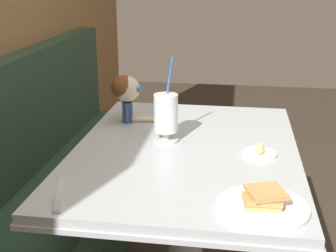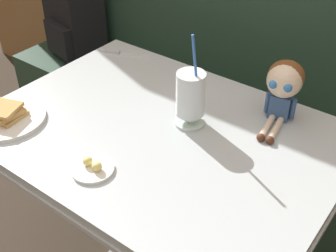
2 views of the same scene
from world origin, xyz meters
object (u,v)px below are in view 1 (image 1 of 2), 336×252
(milkshake_glass, at_px, (166,115))
(toast_plate, at_px, (263,204))
(butter_saucer, at_px, (259,152))
(seated_doll, at_px, (127,92))
(butter_knife, at_px, (59,199))

(milkshake_glass, bearing_deg, toast_plate, -144.47)
(toast_plate, bearing_deg, milkshake_glass, 35.53)
(toast_plate, bearing_deg, butter_saucer, -0.61)
(milkshake_glass, relative_size, butter_saucer, 2.63)
(butter_saucer, relative_size, seated_doll, 0.53)
(butter_saucer, height_order, butter_knife, butter_saucer)
(toast_plate, xyz_separation_m, butter_knife, (-0.04, 0.56, -0.01))
(milkshake_glass, relative_size, seated_doll, 1.39)
(seated_doll, bearing_deg, milkshake_glass, -136.79)
(toast_plate, distance_m, butter_knife, 0.56)
(butter_saucer, bearing_deg, butter_knife, 126.84)
(milkshake_glass, xyz_separation_m, butter_saucer, (-0.09, -0.34, -0.09))
(milkshake_glass, distance_m, butter_saucer, 0.37)
(butter_knife, height_order, seated_doll, seated_doll)
(butter_saucer, height_order, seated_doll, seated_doll)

